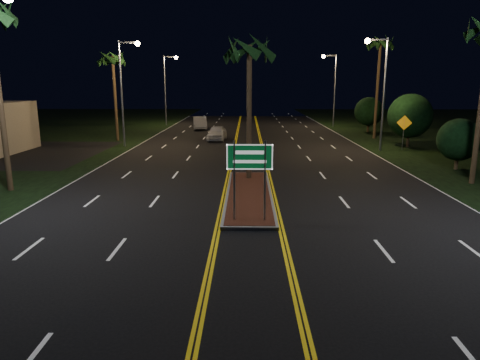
{
  "coord_description": "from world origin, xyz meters",
  "views": [
    {
      "loc": [
        -0.1,
        -13.53,
        5.49
      ],
      "look_at": [
        -0.37,
        2.27,
        1.9
      ],
      "focal_mm": 32.0,
      "sensor_mm": 36.0,
      "label": 1
    }
  ],
  "objects_px": {
    "palm_right_far": "(380,45)",
    "car_near": "(217,132)",
    "highway_sign": "(250,164)",
    "palm_median": "(249,49)",
    "shrub_mid": "(410,116)",
    "shrub_near": "(459,140)",
    "streetlight_left_far": "(168,82)",
    "palm_left_far": "(113,59)",
    "streetlight_right_mid": "(380,81)",
    "car_far": "(200,122)",
    "streetlight_left_mid": "(125,81)",
    "shrub_far": "(369,111)",
    "streetlight_right_far": "(332,82)",
    "warning_sign": "(404,127)",
    "median_island": "(249,195)"
  },
  "relations": [
    {
      "from": "palm_left_far",
      "to": "car_near",
      "type": "height_order",
      "value": "palm_left_far"
    },
    {
      "from": "streetlight_left_far",
      "to": "car_near",
      "type": "xyz_separation_m",
      "value": [
        7.53,
        -15.61,
        -4.82
      ]
    },
    {
      "from": "palm_left_far",
      "to": "warning_sign",
      "type": "relative_size",
      "value": 3.05
    },
    {
      "from": "palm_median",
      "to": "car_far",
      "type": "height_order",
      "value": "palm_median"
    },
    {
      "from": "palm_right_far",
      "to": "car_near",
      "type": "bearing_deg",
      "value": -174.2
    },
    {
      "from": "shrub_far",
      "to": "car_near",
      "type": "xyz_separation_m",
      "value": [
        -16.88,
        -7.61,
        -1.5
      ]
    },
    {
      "from": "car_far",
      "to": "warning_sign",
      "type": "bearing_deg",
      "value": -49.41
    },
    {
      "from": "streetlight_right_mid",
      "to": "shrub_mid",
      "type": "distance_m",
      "value": 4.9
    },
    {
      "from": "shrub_mid",
      "to": "shrub_near",
      "type": "bearing_deg",
      "value": -92.86
    },
    {
      "from": "shrub_near",
      "to": "warning_sign",
      "type": "relative_size",
      "value": 1.14
    },
    {
      "from": "streetlight_right_mid",
      "to": "car_near",
      "type": "height_order",
      "value": "streetlight_right_mid"
    },
    {
      "from": "warning_sign",
      "to": "shrub_far",
      "type": "bearing_deg",
      "value": 109.25
    },
    {
      "from": "streetlight_right_far",
      "to": "shrub_far",
      "type": "bearing_deg",
      "value": -62.02
    },
    {
      "from": "palm_right_far",
      "to": "streetlight_left_mid",
      "type": "bearing_deg",
      "value": -165.63
    },
    {
      "from": "car_near",
      "to": "median_island",
      "type": "bearing_deg",
      "value": -78.26
    },
    {
      "from": "median_island",
      "to": "streetlight_right_mid",
      "type": "height_order",
      "value": "streetlight_right_mid"
    },
    {
      "from": "streetlight_left_far",
      "to": "shrub_mid",
      "type": "distance_m",
      "value": 31.85
    },
    {
      "from": "streetlight_left_far",
      "to": "shrub_mid",
      "type": "relative_size",
      "value": 1.95
    },
    {
      "from": "shrub_far",
      "to": "palm_right_far",
      "type": "bearing_deg",
      "value": -99.46
    },
    {
      "from": "median_island",
      "to": "highway_sign",
      "type": "bearing_deg",
      "value": -90.0
    },
    {
      "from": "streetlight_right_far",
      "to": "palm_median",
      "type": "height_order",
      "value": "streetlight_right_far"
    },
    {
      "from": "shrub_mid",
      "to": "streetlight_left_far",
      "type": "bearing_deg",
      "value": 140.9
    },
    {
      "from": "palm_median",
      "to": "palm_right_far",
      "type": "relative_size",
      "value": 0.81
    },
    {
      "from": "streetlight_left_far",
      "to": "shrub_far",
      "type": "bearing_deg",
      "value": -18.14
    },
    {
      "from": "car_far",
      "to": "streetlight_left_mid",
      "type": "bearing_deg",
      "value": -115.76
    },
    {
      "from": "palm_median",
      "to": "palm_left_far",
      "type": "relative_size",
      "value": 0.94
    },
    {
      "from": "median_island",
      "to": "shrub_near",
      "type": "distance_m",
      "value": 15.32
    },
    {
      "from": "highway_sign",
      "to": "streetlight_left_mid",
      "type": "distance_m",
      "value": 23.93
    },
    {
      "from": "streetlight_left_far",
      "to": "streetlight_right_mid",
      "type": "xyz_separation_m",
      "value": [
        21.23,
        -22.0,
        0.0
      ]
    },
    {
      "from": "palm_right_far",
      "to": "car_near",
      "type": "xyz_separation_m",
      "value": [
        -15.88,
        -1.61,
        -8.31
      ]
    },
    {
      "from": "highway_sign",
      "to": "palm_median",
      "type": "bearing_deg",
      "value": 90.0
    },
    {
      "from": "palm_median",
      "to": "shrub_near",
      "type": "xyz_separation_m",
      "value": [
        13.5,
        3.5,
        -5.33
      ]
    },
    {
      "from": "streetlight_left_far",
      "to": "shrub_far",
      "type": "relative_size",
      "value": 2.27
    },
    {
      "from": "streetlight_right_far",
      "to": "shrub_near",
      "type": "distance_m",
      "value": 28.39
    },
    {
      "from": "shrub_mid",
      "to": "shrub_far",
      "type": "bearing_deg",
      "value": 90.95
    },
    {
      "from": "highway_sign",
      "to": "palm_left_far",
      "type": "distance_m",
      "value": 28.77
    },
    {
      "from": "palm_right_far",
      "to": "car_far",
      "type": "height_order",
      "value": "palm_right_far"
    },
    {
      "from": "palm_left_far",
      "to": "car_near",
      "type": "relative_size",
      "value": 1.76
    },
    {
      "from": "streetlight_right_mid",
      "to": "shrub_mid",
      "type": "xyz_separation_m",
      "value": [
        3.39,
        2.0,
        -2.93
      ]
    },
    {
      "from": "palm_left_far",
      "to": "palm_median",
      "type": "bearing_deg",
      "value": -53.82
    },
    {
      "from": "streetlight_left_mid",
      "to": "streetlight_right_mid",
      "type": "bearing_deg",
      "value": -5.38
    },
    {
      "from": "median_island",
      "to": "streetlight_right_far",
      "type": "relative_size",
      "value": 1.14
    },
    {
      "from": "streetlight_left_mid",
      "to": "streetlight_right_far",
      "type": "height_order",
      "value": "same"
    },
    {
      "from": "streetlight_right_mid",
      "to": "streetlight_right_far",
      "type": "xyz_separation_m",
      "value": [
        0.0,
        20.0,
        0.0
      ]
    },
    {
      "from": "palm_right_far",
      "to": "warning_sign",
      "type": "relative_size",
      "value": 3.57
    },
    {
      "from": "palm_left_far",
      "to": "shrub_far",
      "type": "relative_size",
      "value": 2.22
    },
    {
      "from": "streetlight_left_mid",
      "to": "palm_median",
      "type": "distance_m",
      "value": 17.25
    },
    {
      "from": "median_island",
      "to": "streetlight_right_far",
      "type": "height_order",
      "value": "streetlight_right_far"
    },
    {
      "from": "streetlight_right_mid",
      "to": "palm_median",
      "type": "distance_m",
      "value": 15.73
    },
    {
      "from": "streetlight_left_mid",
      "to": "car_far",
      "type": "bearing_deg",
      "value": 72.38
    }
  ]
}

